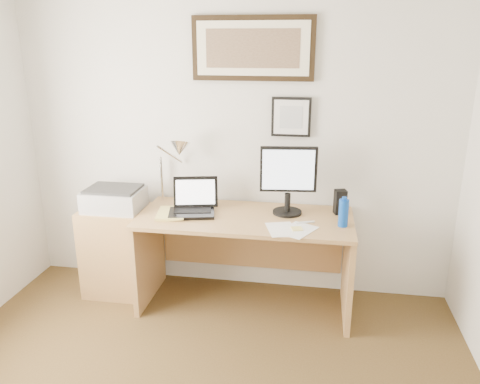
% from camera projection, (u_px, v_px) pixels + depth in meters
% --- Properties ---
extents(wall_back, '(3.50, 0.02, 2.50)m').
position_uv_depth(wall_back, '(234.00, 140.00, 3.72)').
color(wall_back, silver).
rests_on(wall_back, ground).
extents(side_cabinet, '(0.50, 0.40, 0.73)m').
position_uv_depth(side_cabinet, '(117.00, 250.00, 3.83)').
color(side_cabinet, '#A47744').
rests_on(side_cabinet, floor).
extents(water_bottle, '(0.07, 0.07, 0.20)m').
position_uv_depth(water_bottle, '(343.00, 213.00, 3.28)').
color(water_bottle, '#0D42A9').
rests_on(water_bottle, desk).
extents(bottle_cap, '(0.04, 0.04, 0.02)m').
position_uv_depth(bottle_cap, '(345.00, 198.00, 3.25)').
color(bottle_cap, '#0D42A9').
rests_on(bottle_cap, water_bottle).
extents(speaker, '(0.10, 0.09, 0.19)m').
position_uv_depth(speaker, '(340.00, 202.00, 3.53)').
color(speaker, black).
rests_on(speaker, desk).
extents(paper_sheet_a, '(0.26, 0.31, 0.00)m').
position_uv_depth(paper_sheet_a, '(282.00, 229.00, 3.25)').
color(paper_sheet_a, white).
rests_on(paper_sheet_a, desk).
extents(paper_sheet_b, '(0.30, 0.34, 0.00)m').
position_uv_depth(paper_sheet_b, '(297.00, 230.00, 3.24)').
color(paper_sheet_b, white).
rests_on(paper_sheet_b, desk).
extents(sticky_pad, '(0.09, 0.09, 0.01)m').
position_uv_depth(sticky_pad, '(297.00, 229.00, 3.25)').
color(sticky_pad, '#E9D66E').
rests_on(sticky_pad, desk).
extents(marker_pen, '(0.14, 0.06, 0.02)m').
position_uv_depth(marker_pen, '(305.00, 222.00, 3.36)').
color(marker_pen, white).
rests_on(marker_pen, desk).
extents(book, '(0.26, 0.32, 0.02)m').
position_uv_depth(book, '(157.00, 213.00, 3.53)').
color(book, '#DECC68').
rests_on(book, desk).
extents(desk, '(1.60, 0.70, 0.75)m').
position_uv_depth(desk, '(247.00, 241.00, 3.65)').
color(desk, '#A47744').
rests_on(desk, floor).
extents(laptop, '(0.39, 0.36, 0.26)m').
position_uv_depth(laptop, '(193.00, 205.00, 3.56)').
color(laptop, black).
rests_on(laptop, desk).
extents(lcd_monitor, '(0.42, 0.22, 0.52)m').
position_uv_depth(lcd_monitor, '(288.00, 177.00, 3.47)').
color(lcd_monitor, black).
rests_on(lcd_monitor, desk).
extents(printer, '(0.44, 0.34, 0.18)m').
position_uv_depth(printer, '(114.00, 199.00, 3.68)').
color(printer, '#ADADB0').
rests_on(printer, side_cabinet).
extents(desk_lamp, '(0.29, 0.27, 0.53)m').
position_uv_depth(desk_lamp, '(178.00, 151.00, 3.62)').
color(desk_lamp, silver).
rests_on(desk_lamp, desk).
extents(picture_large, '(0.92, 0.04, 0.47)m').
position_uv_depth(picture_large, '(253.00, 48.00, 3.46)').
color(picture_large, black).
rests_on(picture_large, wall_back).
extents(picture_small, '(0.30, 0.03, 0.30)m').
position_uv_depth(picture_small, '(291.00, 117.00, 3.56)').
color(picture_small, black).
rests_on(picture_small, wall_back).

